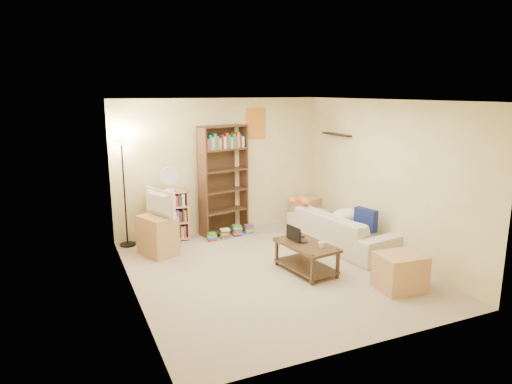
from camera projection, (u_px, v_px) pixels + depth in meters
room at (273, 163)px, 6.46m from camera, size 4.50×4.54×2.52m
sofa at (341, 230)px, 7.79m from camera, size 2.30×1.36×0.61m
navy_pillow at (366, 220)px, 7.40m from camera, size 0.21×0.42×0.36m
cream_blanket at (347, 216)px, 7.86m from camera, size 0.56×0.40×0.24m
tabby_cat at (301, 200)px, 8.24m from camera, size 0.48×0.22×0.17m
coffee_table at (306, 254)px, 6.72m from camera, size 0.68×1.05×0.43m
laptop at (301, 240)px, 6.84m from camera, size 0.40×0.37×0.02m
laptop_screen at (293, 233)px, 6.74m from camera, size 0.06×0.32×0.22m
mug at (321, 245)px, 6.51m from camera, size 0.16×0.16×0.09m
tv_remote at (299, 236)px, 7.01m from camera, size 0.12×0.18×0.02m
tv_stand at (158, 236)px, 7.42m from camera, size 0.63×0.73×0.65m
television at (156, 203)px, 7.30m from camera, size 0.83×0.64×0.44m
tall_bookshelf at (224, 177)px, 8.40m from camera, size 0.95×0.49×2.02m
short_bookshelf at (168, 216)px, 8.08m from camera, size 0.71×0.30×0.91m
desk_fan at (170, 178)px, 7.91m from camera, size 0.32×0.18×0.44m
floor_lamp at (122, 160)px, 7.61m from camera, size 0.32×0.32×1.88m
side_table at (306, 211)px, 9.19m from camera, size 0.62×0.62×0.54m
end_cabinet at (400, 272)px, 6.13m from camera, size 0.63×0.54×0.50m
book_stacks at (231, 232)px, 8.38m from camera, size 0.95×0.27×0.21m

